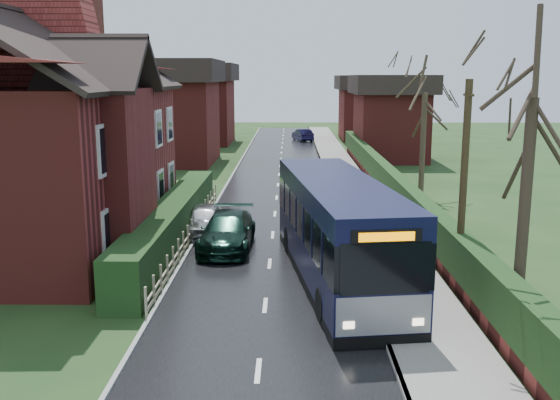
{
  "coord_description": "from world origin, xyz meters",
  "views": [
    {
      "loc": [
        0.67,
        -18.73,
        6.39
      ],
      "look_at": [
        0.33,
        4.39,
        1.8
      ],
      "focal_mm": 40.0,
      "sensor_mm": 36.0,
      "label": 1
    }
  ],
  "objects_px": {
    "bus": "(338,231)",
    "telegraph_pole": "(463,187)",
    "car_silver": "(205,220)",
    "bus_stop_sign": "(363,217)",
    "car_green": "(227,231)",
    "brick_house": "(41,131)"
  },
  "relations": [
    {
      "from": "bus_stop_sign",
      "to": "telegraph_pole",
      "type": "xyz_separation_m",
      "value": [
        2.6,
        -2.76,
        1.53
      ]
    },
    {
      "from": "car_silver",
      "to": "bus_stop_sign",
      "type": "height_order",
      "value": "bus_stop_sign"
    },
    {
      "from": "bus",
      "to": "car_green",
      "type": "relative_size",
      "value": 2.35
    },
    {
      "from": "bus",
      "to": "telegraph_pole",
      "type": "distance_m",
      "value": 4.05
    },
    {
      "from": "bus_stop_sign",
      "to": "telegraph_pole",
      "type": "distance_m",
      "value": 4.09
    },
    {
      "from": "car_silver",
      "to": "bus_stop_sign",
      "type": "xyz_separation_m",
      "value": [
        6.0,
        -3.99,
        1.05
      ]
    },
    {
      "from": "bus",
      "to": "bus_stop_sign",
      "type": "xyz_separation_m",
      "value": [
        0.99,
        1.81,
        0.07
      ]
    },
    {
      "from": "bus",
      "to": "telegraph_pole",
      "type": "height_order",
      "value": "telegraph_pole"
    },
    {
      "from": "brick_house",
      "to": "bus_stop_sign",
      "type": "distance_m",
      "value": 12.51
    },
    {
      "from": "brick_house",
      "to": "car_green",
      "type": "bearing_deg",
      "value": -6.25
    },
    {
      "from": "brick_house",
      "to": "bus",
      "type": "distance_m",
      "value": 12.12
    },
    {
      "from": "car_silver",
      "to": "telegraph_pole",
      "type": "xyz_separation_m",
      "value": [
        8.6,
        -6.75,
        2.59
      ]
    },
    {
      "from": "car_silver",
      "to": "bus_stop_sign",
      "type": "distance_m",
      "value": 7.28
    },
    {
      "from": "car_green",
      "to": "telegraph_pole",
      "type": "height_order",
      "value": "telegraph_pole"
    },
    {
      "from": "car_green",
      "to": "bus",
      "type": "bearing_deg",
      "value": -41.67
    },
    {
      "from": "telegraph_pole",
      "to": "car_green",
      "type": "bearing_deg",
      "value": 146.47
    },
    {
      "from": "car_silver",
      "to": "telegraph_pole",
      "type": "distance_m",
      "value": 11.24
    },
    {
      "from": "bus",
      "to": "car_green",
      "type": "distance_m",
      "value": 5.39
    },
    {
      "from": "brick_house",
      "to": "telegraph_pole",
      "type": "relative_size",
      "value": 2.31
    },
    {
      "from": "bus",
      "to": "telegraph_pole",
      "type": "relative_size",
      "value": 1.71
    },
    {
      "from": "brick_house",
      "to": "telegraph_pole",
      "type": "height_order",
      "value": "brick_house"
    },
    {
      "from": "car_green",
      "to": "brick_house",
      "type": "bearing_deg",
      "value": 175.5
    }
  ]
}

